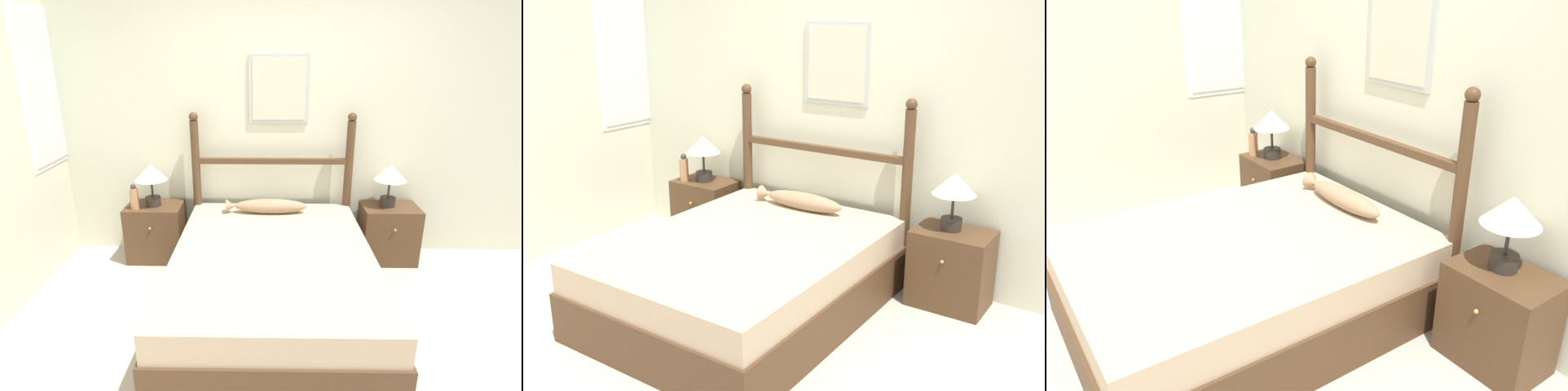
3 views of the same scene
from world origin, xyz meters
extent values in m
plane|color=#B7AD9E|center=(0.00, 0.00, 0.00)|extent=(16.00, 16.00, 0.00)
cube|color=beige|center=(0.00, 1.73, 1.27)|extent=(6.40, 0.06, 2.55)
cube|color=#ADB7B2|center=(-0.08, 1.69, 1.58)|extent=(0.54, 0.02, 0.60)
cube|color=beige|center=(-0.08, 1.68, 1.58)|extent=(0.48, 0.01, 0.54)
cube|color=white|center=(-2.10, 1.63, 1.59)|extent=(0.01, 0.97, 1.31)
cube|color=silver|center=(-2.09, 1.63, 1.59)|extent=(0.01, 0.89, 1.23)
cube|color=#4C331E|center=(-0.13, 0.63, 0.16)|extent=(1.49, 1.98, 0.32)
cube|color=tan|center=(-0.13, 0.63, 0.42)|extent=(1.45, 1.94, 0.20)
cylinder|color=#4C331E|center=(-0.84, 1.58, 0.66)|extent=(0.08, 0.08, 1.32)
sphere|color=#4C331E|center=(-0.84, 1.58, 1.35)|extent=(0.08, 0.08, 0.08)
cylinder|color=#4C331E|center=(0.57, 1.58, 0.66)|extent=(0.08, 0.08, 1.32)
sphere|color=#4C331E|center=(0.57, 1.58, 1.35)|extent=(0.08, 0.08, 0.08)
cube|color=#4C331E|center=(-0.13, 1.58, 0.95)|extent=(1.41, 0.05, 0.05)
cube|color=#4C331E|center=(-1.23, 1.49, 0.27)|extent=(0.51, 0.37, 0.54)
sphere|color=tan|center=(-1.23, 1.29, 0.39)|extent=(0.02, 0.02, 0.02)
cube|color=#4C331E|center=(0.97, 1.49, 0.27)|extent=(0.51, 0.37, 0.54)
sphere|color=tan|center=(0.97, 1.29, 0.39)|extent=(0.02, 0.02, 0.02)
cylinder|color=#2D2823|center=(-1.24, 1.48, 0.58)|extent=(0.14, 0.14, 0.08)
cylinder|color=#2D2823|center=(-1.24, 1.48, 0.71)|extent=(0.02, 0.02, 0.17)
cone|color=beige|center=(-1.24, 1.48, 0.87)|extent=(0.29, 0.29, 0.15)
cylinder|color=#2D2823|center=(0.94, 1.51, 0.58)|extent=(0.14, 0.14, 0.08)
cylinder|color=#2D2823|center=(0.94, 1.51, 0.71)|extent=(0.02, 0.02, 0.17)
cone|color=beige|center=(0.94, 1.51, 0.87)|extent=(0.29, 0.29, 0.15)
cylinder|color=tan|center=(-1.38, 1.38, 0.64)|extent=(0.07, 0.07, 0.20)
sphere|color=#333338|center=(-1.38, 1.38, 0.76)|extent=(0.05, 0.05, 0.05)
ellipsoid|color=#997A5B|center=(-0.15, 1.36, 0.59)|extent=(0.65, 0.15, 0.13)
cone|color=#997A5B|center=(-0.50, 1.36, 0.59)|extent=(0.08, 0.12, 0.12)
camera|label=1|loc=(-0.18, -2.04, 1.90)|focal=28.00mm
camera|label=2|loc=(2.17, -2.32, 1.99)|focal=42.00mm
camera|label=3|loc=(2.19, -0.57, 1.86)|focal=35.00mm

